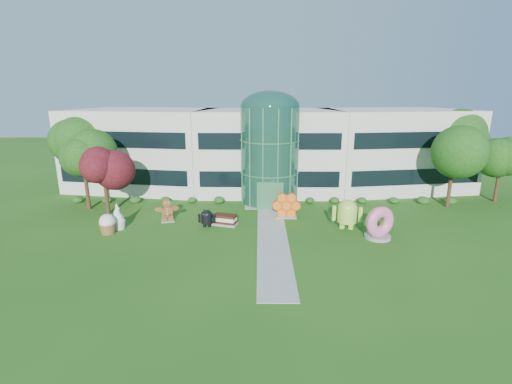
# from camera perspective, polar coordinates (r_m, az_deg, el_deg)

# --- Properties ---
(ground) EXTENTS (140.00, 140.00, 0.00)m
(ground) POSITION_cam_1_polar(r_m,az_deg,el_deg) (28.37, 2.65, -8.24)
(ground) COLOR #215114
(ground) RESTS_ON ground
(building) EXTENTS (46.00, 15.00, 9.30)m
(building) POSITION_cam_1_polar(r_m,az_deg,el_deg) (44.54, 1.89, 6.55)
(building) COLOR beige
(building) RESTS_ON ground
(atrium) EXTENTS (6.00, 6.00, 9.80)m
(atrium) POSITION_cam_1_polar(r_m,az_deg,el_deg) (38.58, 2.10, 5.61)
(atrium) COLOR #194738
(atrium) RESTS_ON ground
(walkway) EXTENTS (2.40, 20.00, 0.04)m
(walkway) POSITION_cam_1_polar(r_m,az_deg,el_deg) (30.21, 2.51, -6.71)
(walkway) COLOR #9E9E93
(walkway) RESTS_ON ground
(tree_red) EXTENTS (4.00, 4.00, 6.00)m
(tree_red) POSITION_cam_1_polar(r_m,az_deg,el_deg) (37.43, -22.19, 1.24)
(tree_red) COLOR #3F0C14
(tree_red) RESTS_ON ground
(trees_backdrop) EXTENTS (52.00, 8.00, 8.40)m
(trees_backdrop) POSITION_cam_1_polar(r_m,az_deg,el_deg) (39.68, 2.05, 4.85)
(trees_backdrop) COLOR #174411
(trees_backdrop) RESTS_ON ground
(android_green) EXTENTS (2.91, 2.21, 2.98)m
(android_green) POSITION_cam_1_polar(r_m,az_deg,el_deg) (32.20, 13.87, -2.98)
(android_green) COLOR #A3D945
(android_green) RESTS_ON ground
(android_black) EXTENTS (1.64, 1.16, 1.78)m
(android_black) POSITION_cam_1_polar(r_m,az_deg,el_deg) (32.14, -7.60, -3.83)
(android_black) COLOR black
(android_black) RESTS_ON ground
(donut) EXTENTS (2.85, 2.15, 2.67)m
(donut) POSITION_cam_1_polar(r_m,az_deg,el_deg) (30.86, 18.36, -4.41)
(donut) COLOR #DD548E
(donut) RESTS_ON ground
(gingerbread) EXTENTS (2.47, 1.47, 2.14)m
(gingerbread) POSITION_cam_1_polar(r_m,az_deg,el_deg) (34.03, -13.52, -2.73)
(gingerbread) COLOR maroon
(gingerbread) RESTS_ON ground
(ice_cream_sandwich) EXTENTS (2.37, 1.67, 0.96)m
(ice_cream_sandwich) POSITION_cam_1_polar(r_m,az_deg,el_deg) (32.54, -4.79, -4.27)
(ice_cream_sandwich) COLOR #32190B
(ice_cream_sandwich) RESTS_ON ground
(honeycomb) EXTENTS (2.80, 1.11, 2.16)m
(honeycomb) POSITION_cam_1_polar(r_m,az_deg,el_deg) (34.22, 4.71, -2.23)
(honeycomb) COLOR orange
(honeycomb) RESTS_ON ground
(froyo) EXTENTS (1.58, 1.58, 2.20)m
(froyo) POSITION_cam_1_polar(r_m,az_deg,el_deg) (33.44, -20.51, -3.54)
(froyo) COLOR white
(froyo) RESTS_ON ground
(cupcake) EXTENTS (1.44, 1.44, 1.67)m
(cupcake) POSITION_cam_1_polar(r_m,az_deg,el_deg) (32.75, -21.88, -4.56)
(cupcake) COLOR white
(cupcake) RESTS_ON ground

